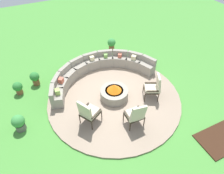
# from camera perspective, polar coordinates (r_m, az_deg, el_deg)

# --- Properties ---
(ground_plane) EXTENTS (24.00, 24.00, 0.00)m
(ground_plane) POSITION_cam_1_polar(r_m,az_deg,el_deg) (8.20, 0.61, -3.17)
(ground_plane) COLOR #478C38
(patio_circle) EXTENTS (5.25, 5.25, 0.06)m
(patio_circle) POSITION_cam_1_polar(r_m,az_deg,el_deg) (8.18, 0.61, -3.02)
(patio_circle) COLOR gray
(patio_circle) RESTS_ON ground_plane
(mulch_bed_right) EXTENTS (1.54, 1.04, 0.04)m
(mulch_bed_right) POSITION_cam_1_polar(r_m,az_deg,el_deg) (7.87, 28.14, -12.68)
(mulch_bed_right) COLOR #382114
(mulch_bed_right) RESTS_ON ground_plane
(fire_pit) EXTENTS (1.09, 1.09, 0.67)m
(fire_pit) POSITION_cam_1_polar(r_m,az_deg,el_deg) (7.98, 0.62, -1.59)
(fire_pit) COLOR gray
(fire_pit) RESTS_ON patio_circle
(curved_stone_bench) EXTENTS (4.75, 2.14, 0.73)m
(curved_stone_bench) POSITION_cam_1_polar(r_m,az_deg,el_deg) (9.02, -4.14, 4.81)
(curved_stone_bench) COLOR gray
(curved_stone_bench) RESTS_ON patio_circle
(lounge_chair_front_left) EXTENTS (0.82, 0.83, 1.15)m
(lounge_chair_front_left) POSITION_cam_1_polar(r_m,az_deg,el_deg) (6.94, -6.67, -6.93)
(lounge_chair_front_left) COLOR #2D2319
(lounge_chair_front_left) RESTS_ON patio_circle
(lounge_chair_front_right) EXTENTS (0.63, 0.54, 1.07)m
(lounge_chair_front_right) POSITION_cam_1_polar(r_m,az_deg,el_deg) (6.89, 6.63, -7.65)
(lounge_chair_front_right) COLOR #2D2319
(lounge_chair_front_right) RESTS_ON patio_circle
(lounge_chair_back_left) EXTENTS (0.74, 0.73, 1.08)m
(lounge_chair_back_left) POSITION_cam_1_polar(r_m,az_deg,el_deg) (7.95, 11.69, 0.11)
(lounge_chair_back_left) COLOR #2D2319
(lounge_chair_back_left) RESTS_ON patio_circle
(potted_plant_0) EXTENTS (0.42, 0.42, 0.70)m
(potted_plant_0) POSITION_cam_1_polar(r_m,az_deg,el_deg) (10.74, -0.12, 11.96)
(potted_plant_0) COLOR brown
(potted_plant_0) RESTS_ON ground_plane
(potted_plant_1) EXTENTS (0.44, 0.44, 0.65)m
(potted_plant_1) POSITION_cam_1_polar(r_m,az_deg,el_deg) (7.63, -24.66, -9.00)
(potted_plant_1) COLOR #605B56
(potted_plant_1) RESTS_ON ground_plane
(potted_plant_2) EXTENTS (0.39, 0.39, 0.62)m
(potted_plant_2) POSITION_cam_1_polar(r_m,az_deg,el_deg) (9.19, -20.78, 2.39)
(potted_plant_2) COLOR brown
(potted_plant_2) RESTS_ON ground_plane
(potted_plant_3) EXTENTS (0.38, 0.38, 0.56)m
(potted_plant_3) POSITION_cam_1_polar(r_m,az_deg,el_deg) (9.02, -24.84, -0.15)
(potted_plant_3) COLOR brown
(potted_plant_3) RESTS_ON ground_plane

